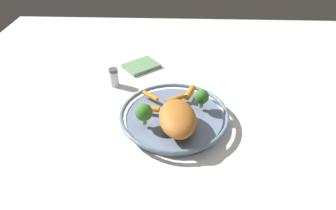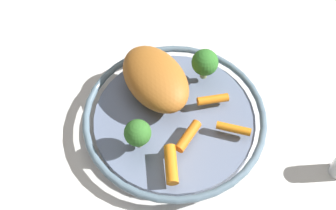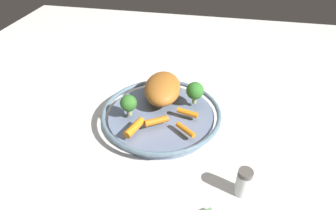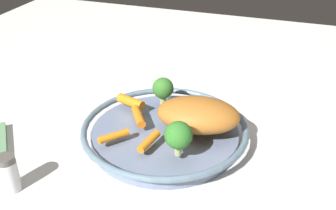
# 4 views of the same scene
# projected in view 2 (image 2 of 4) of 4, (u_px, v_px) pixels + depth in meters

# --- Properties ---
(ground_plane) EXTENTS (1.86, 1.86, 0.00)m
(ground_plane) POSITION_uv_depth(u_px,v_px,m) (174.00, 125.00, 0.78)
(ground_plane) COLOR silver
(serving_bowl) EXTENTS (0.35, 0.35, 0.04)m
(serving_bowl) POSITION_uv_depth(u_px,v_px,m) (174.00, 119.00, 0.77)
(serving_bowl) COLOR slate
(serving_bowl) RESTS_ON ground_plane
(roast_chicken_piece) EXTENTS (0.13, 0.18, 0.07)m
(roast_chicken_piece) POSITION_uv_depth(u_px,v_px,m) (155.00, 78.00, 0.76)
(roast_chicken_piece) COLOR #B26927
(roast_chicken_piece) RESTS_ON serving_bowl
(baby_carrot_right) EXTENTS (0.06, 0.05, 0.02)m
(baby_carrot_right) POSITION_uv_depth(u_px,v_px,m) (234.00, 129.00, 0.72)
(baby_carrot_right) COLOR orange
(baby_carrot_right) RESTS_ON serving_bowl
(baby_carrot_back) EXTENTS (0.07, 0.05, 0.02)m
(baby_carrot_back) POSITION_uv_depth(u_px,v_px,m) (188.00, 136.00, 0.71)
(baby_carrot_back) COLOR orange
(baby_carrot_back) RESTS_ON serving_bowl
(baby_carrot_left) EXTENTS (0.04, 0.07, 0.02)m
(baby_carrot_left) POSITION_uv_depth(u_px,v_px,m) (171.00, 164.00, 0.68)
(baby_carrot_left) COLOR orange
(baby_carrot_left) RESTS_ON serving_bowl
(baby_carrot_center) EXTENTS (0.06, 0.03, 0.02)m
(baby_carrot_center) POSITION_uv_depth(u_px,v_px,m) (213.00, 99.00, 0.76)
(baby_carrot_center) COLOR orange
(baby_carrot_center) RESTS_ON serving_bowl
(broccoli_floret_mid) EXTENTS (0.05, 0.05, 0.07)m
(broccoli_floret_mid) POSITION_uv_depth(u_px,v_px,m) (205.00, 63.00, 0.76)
(broccoli_floret_mid) COLOR #96AA66
(broccoli_floret_mid) RESTS_ON serving_bowl
(broccoli_floret_edge) EXTENTS (0.05, 0.05, 0.06)m
(broccoli_floret_edge) POSITION_uv_depth(u_px,v_px,m) (138.00, 133.00, 0.68)
(broccoli_floret_edge) COLOR #98A866
(broccoli_floret_edge) RESTS_ON serving_bowl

